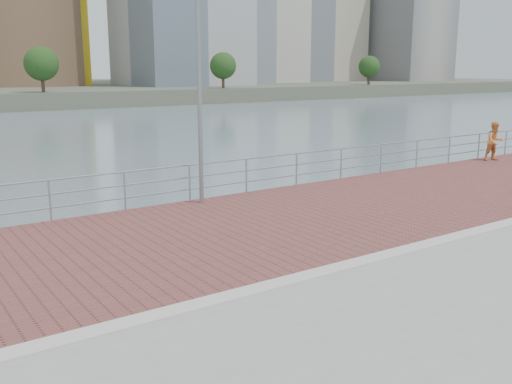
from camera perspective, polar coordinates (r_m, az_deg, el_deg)
water at (r=12.06m, az=5.67°, el=-17.24°), size 400.00×400.00×0.00m
brick_lane at (r=13.99m, az=-3.74°, el=-4.01°), size 40.00×6.80×0.02m
curb at (r=11.20m, az=5.89°, el=-8.17°), size 40.00×0.40×0.06m
guardrail at (r=16.76m, az=-9.77°, el=0.97°), size 39.06×0.06×1.13m
street_lamp at (r=16.11m, az=-4.92°, el=14.96°), size 0.48×1.40×6.60m
bystander at (r=26.57m, az=22.76°, el=4.70°), size 0.99×0.89×1.67m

